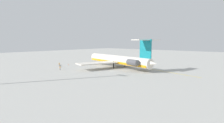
{
  "coord_description": "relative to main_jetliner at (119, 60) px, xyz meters",
  "views": [
    {
      "loc": [
        -59.12,
        80.19,
        12.76
      ],
      "look_at": [
        -5.45,
        17.99,
        3.17
      ],
      "focal_mm": 28.3,
      "sensor_mm": 36.0,
      "label": 1
    }
  ],
  "objects": [
    {
      "name": "taxiway_centreline",
      "position": [
        1.28,
        -9.29,
        -3.67
      ],
      "size": [
        75.77,
        18.39,
        0.01
      ],
      "primitive_type": "cube",
      "rotation": [
        0.0,
        0.0,
        -0.23
      ],
      "color": "gold",
      "rests_on": "ground"
    },
    {
      "name": "safety_cone_nose",
      "position": [
        26.25,
        10.56,
        -3.4
      ],
      "size": [
        0.4,
        0.4,
        0.55
      ],
      "primitive_type": "cone",
      "color": "#EA590F",
      "rests_on": "ground"
    },
    {
      "name": "ground",
      "position": [
        6.72,
        -14.23,
        -3.68
      ],
      "size": [
        308.96,
        308.96,
        0.0
      ],
      "primitive_type": "plane",
      "color": "#ADADA8"
    },
    {
      "name": "ground_crew_portside",
      "position": [
        26.13,
        16.11,
        -2.59
      ],
      "size": [
        0.27,
        0.39,
        1.72
      ],
      "rotation": [
        0.0,
        0.0,
        2.61
      ],
      "color": "black",
      "rests_on": "ground"
    },
    {
      "name": "ground_crew_near_nose",
      "position": [
        15.5,
        22.56,
        -2.51
      ],
      "size": [
        0.46,
        0.29,
        1.83
      ],
      "rotation": [
        0.0,
        0.0,
        1.74
      ],
      "color": "black",
      "rests_on": "ground"
    },
    {
      "name": "ground_crew_near_tail",
      "position": [
        20.44,
        18.91,
        -2.59
      ],
      "size": [
        0.41,
        0.27,
        1.71
      ],
      "rotation": [
        0.0,
        0.0,
        1.21
      ],
      "color": "black",
      "rests_on": "ground"
    },
    {
      "name": "main_jetliner",
      "position": [
        0.0,
        0.0,
        0.0
      ],
      "size": [
        46.04,
        40.97,
        13.48
      ],
      "rotation": [
        0.0,
        0.0,
        -0.19
      ],
      "color": "silver",
      "rests_on": "ground"
    }
  ]
}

